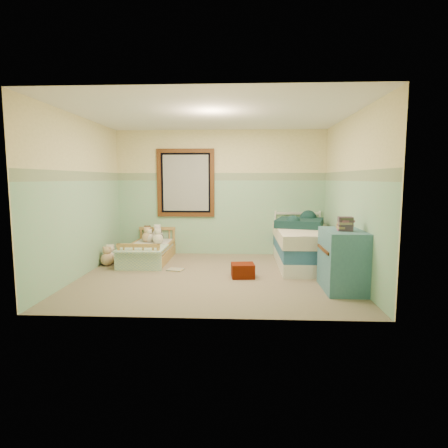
{
  "coord_description": "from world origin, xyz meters",
  "views": [
    {
      "loc": [
        0.44,
        -5.76,
        1.53
      ],
      "look_at": [
        0.14,
        0.35,
        0.79
      ],
      "focal_mm": 29.97,
      "sensor_mm": 36.0,
      "label": 1
    }
  ],
  "objects_px": {
    "plush_floor_cream": "(110,257)",
    "plush_floor_tan": "(107,259)",
    "dresser": "(343,260)",
    "floor_book": "(176,270)",
    "toddler_bed_frame": "(149,256)",
    "twin_bed_frame": "(304,259)",
    "red_pillow": "(243,271)"
  },
  "relations": [
    {
      "from": "toddler_bed_frame",
      "to": "floor_book",
      "type": "distance_m",
      "value": 0.94
    },
    {
      "from": "plush_floor_cream",
      "to": "plush_floor_tan",
      "type": "relative_size",
      "value": 1.03
    },
    {
      "from": "plush_floor_tan",
      "to": "dresser",
      "type": "distance_m",
      "value": 4.0
    },
    {
      "from": "plush_floor_cream",
      "to": "red_pillow",
      "type": "distance_m",
      "value": 2.55
    },
    {
      "from": "plush_floor_cream",
      "to": "floor_book",
      "type": "relative_size",
      "value": 0.9
    },
    {
      "from": "floor_book",
      "to": "red_pillow",
      "type": "bearing_deg",
      "value": -5.56
    },
    {
      "from": "twin_bed_frame",
      "to": "dresser",
      "type": "relative_size",
      "value": 2.25
    },
    {
      "from": "red_pillow",
      "to": "toddler_bed_frame",
      "type": "bearing_deg",
      "value": 147.99
    },
    {
      "from": "plush_floor_cream",
      "to": "twin_bed_frame",
      "type": "height_order",
      "value": "plush_floor_cream"
    },
    {
      "from": "dresser",
      "to": "red_pillow",
      "type": "relative_size",
      "value": 2.39
    },
    {
      "from": "plush_floor_tan",
      "to": "twin_bed_frame",
      "type": "relative_size",
      "value": 0.12
    },
    {
      "from": "plush_floor_cream",
      "to": "twin_bed_frame",
      "type": "xyz_separation_m",
      "value": [
        3.5,
        0.02,
        -0.01
      ]
    },
    {
      "from": "plush_floor_cream",
      "to": "red_pillow",
      "type": "bearing_deg",
      "value": -19.56
    },
    {
      "from": "twin_bed_frame",
      "to": "red_pillow",
      "type": "bearing_deg",
      "value": -141.19
    },
    {
      "from": "floor_book",
      "to": "toddler_bed_frame",
      "type": "bearing_deg",
      "value": 145.15
    },
    {
      "from": "toddler_bed_frame",
      "to": "red_pillow",
      "type": "relative_size",
      "value": 4.22
    },
    {
      "from": "floor_book",
      "to": "plush_floor_cream",
      "type": "bearing_deg",
      "value": 173.69
    },
    {
      "from": "plush_floor_cream",
      "to": "floor_book",
      "type": "xyz_separation_m",
      "value": [
        1.27,
        -0.46,
        -0.11
      ]
    },
    {
      "from": "plush_floor_cream",
      "to": "plush_floor_tan",
      "type": "height_order",
      "value": "plush_floor_cream"
    },
    {
      "from": "plush_floor_cream",
      "to": "floor_book",
      "type": "height_order",
      "value": "plush_floor_cream"
    },
    {
      "from": "toddler_bed_frame",
      "to": "plush_floor_cream",
      "type": "xyz_separation_m",
      "value": [
        -0.65,
        -0.24,
        0.02
      ]
    },
    {
      "from": "twin_bed_frame",
      "to": "floor_book",
      "type": "xyz_separation_m",
      "value": [
        -2.23,
        -0.49,
        -0.1
      ]
    },
    {
      "from": "dresser",
      "to": "red_pillow",
      "type": "xyz_separation_m",
      "value": [
        -1.37,
        0.59,
        -0.31
      ]
    },
    {
      "from": "plush_floor_tan",
      "to": "red_pillow",
      "type": "bearing_deg",
      "value": -15.97
    },
    {
      "from": "toddler_bed_frame",
      "to": "plush_floor_cream",
      "type": "distance_m",
      "value": 0.69
    },
    {
      "from": "red_pillow",
      "to": "floor_book",
      "type": "xyz_separation_m",
      "value": [
        -1.13,
        0.39,
        -0.1
      ]
    },
    {
      "from": "plush_floor_tan",
      "to": "twin_bed_frame",
      "type": "distance_m",
      "value": 3.51
    },
    {
      "from": "plush_floor_tan",
      "to": "floor_book",
      "type": "distance_m",
      "value": 1.31
    },
    {
      "from": "twin_bed_frame",
      "to": "red_pillow",
      "type": "relative_size",
      "value": 5.38
    },
    {
      "from": "dresser",
      "to": "toddler_bed_frame",
      "type": "bearing_deg",
      "value": 151.66
    },
    {
      "from": "dresser",
      "to": "floor_book",
      "type": "relative_size",
      "value": 3.17
    },
    {
      "from": "plush_floor_tan",
      "to": "dresser",
      "type": "bearing_deg",
      "value": -18.68
    }
  ]
}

